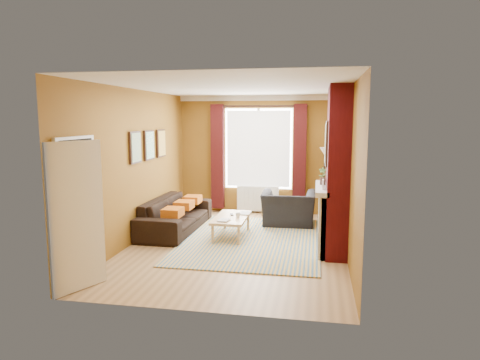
{
  "coord_description": "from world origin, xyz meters",
  "views": [
    {
      "loc": [
        1.38,
        -7.38,
        2.28
      ],
      "look_at": [
        0.0,
        0.25,
        1.15
      ],
      "focal_mm": 32.0,
      "sensor_mm": 36.0,
      "label": 1
    }
  ],
  "objects_px": {
    "coffee_table": "(231,219)",
    "wicker_stool": "(268,207)",
    "armchair": "(288,208)",
    "sofa": "(176,214)",
    "floor_lamp": "(325,163)"
  },
  "relations": [
    {
      "from": "sofa",
      "to": "wicker_stool",
      "type": "bearing_deg",
      "value": -44.72
    },
    {
      "from": "coffee_table",
      "to": "armchair",
      "type": "bearing_deg",
      "value": 47.27
    },
    {
      "from": "coffee_table",
      "to": "floor_lamp",
      "type": "distance_m",
      "value": 2.76
    },
    {
      "from": "coffee_table",
      "to": "sofa",
      "type": "bearing_deg",
      "value": 167.9
    },
    {
      "from": "sofa",
      "to": "coffee_table",
      "type": "height_order",
      "value": "sofa"
    },
    {
      "from": "coffee_table",
      "to": "wicker_stool",
      "type": "xyz_separation_m",
      "value": [
        0.5,
        1.91,
        -0.16
      ]
    },
    {
      "from": "armchair",
      "to": "wicker_stool",
      "type": "relative_size",
      "value": 2.78
    },
    {
      "from": "sofa",
      "to": "armchair",
      "type": "xyz_separation_m",
      "value": [
        2.23,
        0.86,
        0.03
      ]
    },
    {
      "from": "floor_lamp",
      "to": "sofa",
      "type": "bearing_deg",
      "value": -150.86
    },
    {
      "from": "armchair",
      "to": "coffee_table",
      "type": "relative_size",
      "value": 0.92
    },
    {
      "from": "coffee_table",
      "to": "wicker_stool",
      "type": "distance_m",
      "value": 1.98
    },
    {
      "from": "armchair",
      "to": "coffee_table",
      "type": "distance_m",
      "value": 1.51
    },
    {
      "from": "armchair",
      "to": "coffee_table",
      "type": "xyz_separation_m",
      "value": [
        -1.02,
        -1.11,
        -0.0
      ]
    },
    {
      "from": "armchair",
      "to": "wicker_stool",
      "type": "bearing_deg",
      "value": -58.08
    },
    {
      "from": "armchair",
      "to": "floor_lamp",
      "type": "height_order",
      "value": "floor_lamp"
    }
  ]
}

